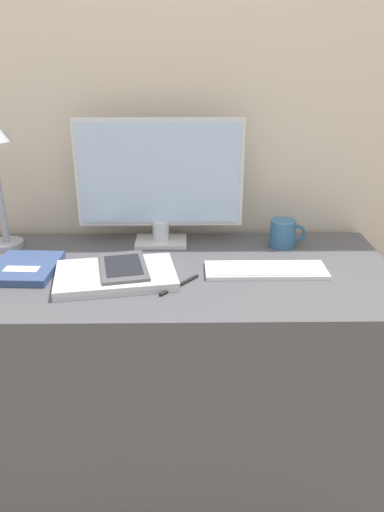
# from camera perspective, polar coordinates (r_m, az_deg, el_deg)

# --- Properties ---
(wall_back) EXTENTS (3.60, 0.05, 2.40)m
(wall_back) POSITION_cam_1_polar(r_m,az_deg,el_deg) (1.63, -2.55, 18.92)
(wall_back) COLOR beige
(wall_back) RESTS_ON ground_plane
(desk) EXTENTS (1.28, 0.58, 0.73)m
(desk) POSITION_cam_1_polar(r_m,az_deg,el_deg) (1.60, -2.35, -13.45)
(desk) COLOR #4C4C51
(desk) RESTS_ON ground_plane
(monitor) EXTENTS (0.51, 0.11, 0.39)m
(monitor) POSITION_cam_1_polar(r_m,az_deg,el_deg) (1.55, -3.73, 8.70)
(monitor) COLOR silver
(monitor) RESTS_ON desk
(keyboard) EXTENTS (0.34, 0.11, 0.01)m
(keyboard) POSITION_cam_1_polar(r_m,az_deg,el_deg) (1.41, 8.42, -1.60)
(keyboard) COLOR silver
(keyboard) RESTS_ON desk
(laptop) EXTENTS (0.35, 0.26, 0.03)m
(laptop) POSITION_cam_1_polar(r_m,az_deg,el_deg) (1.37, -8.71, -2.22)
(laptop) COLOR #BCBCC1
(laptop) RESTS_ON desk
(ereader) EXTENTS (0.16, 0.22, 0.01)m
(ereader) POSITION_cam_1_polar(r_m,az_deg,el_deg) (1.38, -7.85, -1.21)
(ereader) COLOR #4C4C51
(ereader) RESTS_ON laptop
(notebook) EXTENTS (0.18, 0.21, 0.02)m
(notebook) POSITION_cam_1_polar(r_m,az_deg,el_deg) (1.48, -18.52, -1.30)
(notebook) COLOR #334775
(notebook) RESTS_ON desk
(coffee_mug) EXTENTS (0.11, 0.08, 0.09)m
(coffee_mug) POSITION_cam_1_polar(r_m,az_deg,el_deg) (1.59, 10.41, 2.57)
(coffee_mug) COLOR #336089
(coffee_mug) RESTS_ON desk
(pen) EXTENTS (0.10, 0.12, 0.01)m
(pen) POSITION_cam_1_polar(r_m,az_deg,el_deg) (1.32, -1.44, -3.32)
(pen) COLOR black
(pen) RESTS_ON desk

